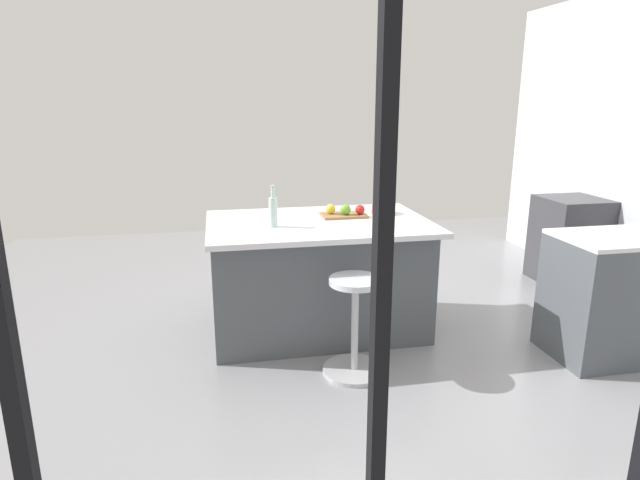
{
  "coord_description": "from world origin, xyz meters",
  "views": [
    {
      "loc": [
        1.01,
        3.88,
        1.84
      ],
      "look_at": [
        0.24,
        0.01,
        0.79
      ],
      "focal_mm": 29.52,
      "sensor_mm": 36.0,
      "label": 1
    }
  ],
  "objects_px": {
    "stool_by_window": "(355,329)",
    "cutting_board": "(344,215)",
    "apple_green": "(345,210)",
    "oven_range": "(569,240)",
    "kitchen_island": "(318,275)",
    "apple_red": "(360,210)",
    "fruit_bowl": "(383,209)",
    "water_bottle": "(273,211)",
    "apple_yellow": "(330,209)"
  },
  "relations": [
    {
      "from": "apple_green",
      "to": "apple_red",
      "type": "xyz_separation_m",
      "value": [
        -0.12,
        0.0,
        -0.0
      ]
    },
    {
      "from": "oven_range",
      "to": "fruit_bowl",
      "type": "bearing_deg",
      "value": 13.96
    },
    {
      "from": "cutting_board",
      "to": "apple_green",
      "type": "bearing_deg",
      "value": 99.05
    },
    {
      "from": "apple_red",
      "to": "oven_range",
      "type": "bearing_deg",
      "value": -165.43
    },
    {
      "from": "apple_green",
      "to": "water_bottle",
      "type": "bearing_deg",
      "value": 19.8
    },
    {
      "from": "kitchen_island",
      "to": "cutting_board",
      "type": "distance_m",
      "value": 0.53
    },
    {
      "from": "apple_yellow",
      "to": "fruit_bowl",
      "type": "height_order",
      "value": "apple_yellow"
    },
    {
      "from": "apple_yellow",
      "to": "apple_red",
      "type": "relative_size",
      "value": 1.05
    },
    {
      "from": "apple_red",
      "to": "fruit_bowl",
      "type": "xyz_separation_m",
      "value": [
        -0.22,
        -0.08,
        -0.02
      ]
    },
    {
      "from": "fruit_bowl",
      "to": "oven_range",
      "type": "bearing_deg",
      "value": -166.04
    },
    {
      "from": "apple_green",
      "to": "oven_range",
      "type": "bearing_deg",
      "value": -166.16
    },
    {
      "from": "apple_yellow",
      "to": "water_bottle",
      "type": "bearing_deg",
      "value": 29.5
    },
    {
      "from": "kitchen_island",
      "to": "apple_green",
      "type": "relative_size",
      "value": 20.13
    },
    {
      "from": "cutting_board",
      "to": "oven_range",
      "type": "bearing_deg",
      "value": -166.94
    },
    {
      "from": "stool_by_window",
      "to": "apple_yellow",
      "type": "distance_m",
      "value": 1.09
    },
    {
      "from": "stool_by_window",
      "to": "apple_green",
      "type": "xyz_separation_m",
      "value": [
        -0.12,
        -0.8,
        0.67
      ]
    },
    {
      "from": "cutting_board",
      "to": "apple_red",
      "type": "height_order",
      "value": "apple_red"
    },
    {
      "from": "oven_range",
      "to": "kitchen_island",
      "type": "height_order",
      "value": "kitchen_island"
    },
    {
      "from": "stool_by_window",
      "to": "cutting_board",
      "type": "height_order",
      "value": "cutting_board"
    },
    {
      "from": "stool_by_window",
      "to": "cutting_board",
      "type": "bearing_deg",
      "value": -98.05
    },
    {
      "from": "cutting_board",
      "to": "apple_yellow",
      "type": "bearing_deg",
      "value": -14.66
    },
    {
      "from": "kitchen_island",
      "to": "water_bottle",
      "type": "xyz_separation_m",
      "value": [
        0.37,
        0.17,
        0.58
      ]
    },
    {
      "from": "oven_range",
      "to": "apple_red",
      "type": "height_order",
      "value": "apple_red"
    },
    {
      "from": "kitchen_island",
      "to": "water_bottle",
      "type": "bearing_deg",
      "value": 24.8
    },
    {
      "from": "oven_range",
      "to": "apple_green",
      "type": "bearing_deg",
      "value": 13.84
    },
    {
      "from": "stool_by_window",
      "to": "kitchen_island",
      "type": "bearing_deg",
      "value": -81.52
    },
    {
      "from": "stool_by_window",
      "to": "water_bottle",
      "type": "bearing_deg",
      "value": -50.69
    },
    {
      "from": "fruit_bowl",
      "to": "water_bottle",
      "type": "bearing_deg",
      "value": 17.43
    },
    {
      "from": "kitchen_island",
      "to": "stool_by_window",
      "type": "bearing_deg",
      "value": 98.48
    },
    {
      "from": "kitchen_island",
      "to": "apple_red",
      "type": "xyz_separation_m",
      "value": [
        -0.36,
        -0.04,
        0.52
      ]
    },
    {
      "from": "fruit_bowl",
      "to": "stool_by_window",
      "type": "bearing_deg",
      "value": 62.28
    },
    {
      "from": "apple_yellow",
      "to": "apple_red",
      "type": "height_order",
      "value": "apple_yellow"
    },
    {
      "from": "kitchen_island",
      "to": "fruit_bowl",
      "type": "xyz_separation_m",
      "value": [
        -0.58,
        -0.13,
        0.5
      ]
    },
    {
      "from": "apple_yellow",
      "to": "apple_red",
      "type": "xyz_separation_m",
      "value": [
        -0.23,
        0.07,
        -0.0
      ]
    },
    {
      "from": "stool_by_window",
      "to": "apple_yellow",
      "type": "height_order",
      "value": "apple_yellow"
    },
    {
      "from": "cutting_board",
      "to": "apple_green",
      "type": "distance_m",
      "value": 0.06
    },
    {
      "from": "cutting_board",
      "to": "fruit_bowl",
      "type": "distance_m",
      "value": 0.35
    },
    {
      "from": "cutting_board",
      "to": "stool_by_window",
      "type": "bearing_deg",
      "value": 81.95
    },
    {
      "from": "apple_green",
      "to": "cutting_board",
      "type": "bearing_deg",
      "value": -80.95
    },
    {
      "from": "oven_range",
      "to": "apple_yellow",
      "type": "height_order",
      "value": "apple_yellow"
    },
    {
      "from": "water_bottle",
      "to": "fruit_bowl",
      "type": "bearing_deg",
      "value": -162.57
    },
    {
      "from": "apple_red",
      "to": "water_bottle",
      "type": "height_order",
      "value": "water_bottle"
    },
    {
      "from": "apple_green",
      "to": "apple_yellow",
      "type": "xyz_separation_m",
      "value": [
        0.11,
        -0.06,
        -0.0
      ]
    },
    {
      "from": "oven_range",
      "to": "fruit_bowl",
      "type": "relative_size",
      "value": 4.83
    },
    {
      "from": "apple_red",
      "to": "kitchen_island",
      "type": "bearing_deg",
      "value": 7.12
    },
    {
      "from": "oven_range",
      "to": "apple_red",
      "type": "relative_size",
      "value": 11.55
    },
    {
      "from": "apple_green",
      "to": "water_bottle",
      "type": "xyz_separation_m",
      "value": [
        0.6,
        0.22,
        0.06
      ]
    },
    {
      "from": "oven_range",
      "to": "apple_red",
      "type": "bearing_deg",
      "value": 14.57
    },
    {
      "from": "apple_red",
      "to": "fruit_bowl",
      "type": "bearing_deg",
      "value": -159.52
    },
    {
      "from": "apple_green",
      "to": "apple_yellow",
      "type": "height_order",
      "value": "apple_green"
    }
  ]
}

